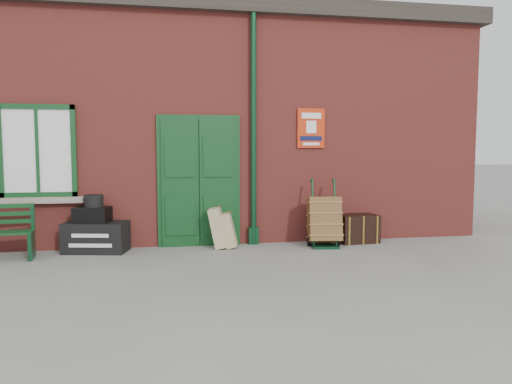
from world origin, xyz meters
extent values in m
plane|color=gray|center=(0.00, 0.00, 0.00)|extent=(80.00, 80.00, 0.00)
cube|color=#9D3A32|center=(0.00, 3.50, 2.00)|extent=(10.00, 4.00, 4.00)
cube|color=#38302B|center=(0.00, 3.50, 4.15)|extent=(10.30, 4.30, 0.30)
cube|color=#103B19|center=(-0.30, 1.46, 1.10)|extent=(1.42, 0.12, 2.32)
cube|color=white|center=(-2.90, 1.45, 1.65)|extent=(1.20, 0.08, 1.50)
cylinder|color=#0C321B|center=(0.65, 1.42, 2.00)|extent=(0.10, 0.10, 4.00)
cube|color=red|center=(1.70, 1.47, 2.05)|extent=(0.50, 0.03, 0.70)
cube|color=#0C321B|center=(-2.91, 0.90, 0.21)|extent=(0.09, 0.42, 0.42)
cube|color=black|center=(-2.00, 1.25, 0.25)|extent=(1.08, 0.74, 0.49)
cube|color=black|center=(-2.05, 1.25, 0.62)|extent=(0.62, 0.50, 0.25)
cylinder|color=black|center=(-2.02, 1.25, 0.84)|extent=(0.35, 0.35, 0.20)
cube|color=tan|center=(0.00, 1.25, 0.35)|extent=(0.41, 0.54, 0.70)
cube|color=tan|center=(0.18, 1.25, 0.30)|extent=(0.38, 0.48, 0.60)
cube|color=#0C321B|center=(1.80, 0.88, 0.02)|extent=(0.48, 0.38, 0.04)
cylinder|color=#0C321B|center=(1.63, 1.07, 0.57)|extent=(0.08, 0.31, 1.12)
cylinder|color=#0C321B|center=(2.01, 1.01, 0.57)|extent=(0.08, 0.31, 1.12)
cylinder|color=black|center=(1.57, 1.09, 0.11)|extent=(0.08, 0.22, 0.21)
cylinder|color=black|center=(2.08, 1.02, 0.11)|extent=(0.08, 0.22, 0.21)
cube|color=brown|center=(1.82, 1.02, 0.46)|extent=(0.63, 0.67, 0.83)
cube|color=black|center=(2.52, 1.25, 0.25)|extent=(0.73, 0.51, 0.50)
camera|label=1|loc=(-0.92, -7.15, 1.69)|focal=35.00mm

